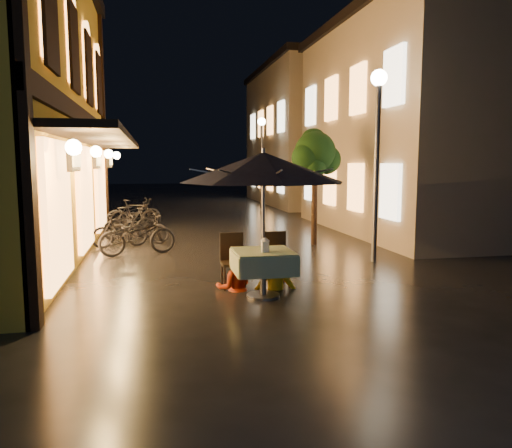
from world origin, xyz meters
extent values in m
plane|color=black|center=(0.00, 0.00, 0.00)|extent=(90.00, 90.00, 0.00)
cube|color=black|center=(-3.47, 4.00, 3.30)|extent=(0.12, 11.00, 0.35)
cube|color=black|center=(-2.90, 4.00, 2.75)|extent=(1.20, 10.50, 0.12)
cube|color=#FFA04B|center=(-3.44, 0.50, 4.60)|extent=(0.10, 0.90, 1.50)
cube|color=#FFA04B|center=(-3.44, 3.00, 4.60)|extent=(0.10, 0.90, 1.50)
cube|color=#FFA04B|center=(-3.44, 5.50, 4.60)|extent=(0.10, 0.90, 1.50)
cube|color=#FFA04B|center=(-3.44, 8.00, 4.60)|extent=(0.10, 0.90, 1.50)
cube|color=#FFA04B|center=(-3.44, 0.50, 1.40)|extent=(0.10, 2.20, 2.40)
cube|color=#FFA04B|center=(-3.44, 4.00, 1.40)|extent=(0.10, 2.20, 2.40)
cube|color=#FFA04B|center=(-3.44, 7.50, 1.40)|extent=(0.10, 2.20, 2.40)
cube|color=tan|center=(7.50, 6.50, 3.25)|extent=(7.00, 9.00, 6.50)
cube|color=black|center=(7.50, 6.50, 6.65)|extent=(7.30, 9.30, 0.30)
cube|color=#FFA04B|center=(3.95, 3.20, 1.50)|extent=(0.10, 1.00, 1.40)
cube|color=#FFA04B|center=(3.95, 3.20, 4.30)|extent=(0.10, 1.00, 1.40)
cube|color=#FFA04B|center=(3.95, 5.40, 1.50)|extent=(0.10, 1.00, 1.40)
cube|color=#FFA04B|center=(3.95, 5.40, 4.30)|extent=(0.10, 1.00, 1.40)
cube|color=#FFA04B|center=(3.95, 7.60, 1.50)|extent=(0.10, 1.00, 1.40)
cube|color=#FFA04B|center=(3.95, 7.60, 4.30)|extent=(0.10, 1.00, 1.40)
cube|color=#FFA04B|center=(3.95, 9.80, 1.50)|extent=(0.10, 1.00, 1.40)
cube|color=#FFA04B|center=(3.95, 9.80, 4.30)|extent=(0.10, 1.00, 1.40)
cube|color=tan|center=(7.50, 18.00, 3.50)|extent=(7.00, 10.00, 7.00)
cube|color=black|center=(7.50, 18.00, 7.15)|extent=(7.30, 10.30, 0.30)
cube|color=#FFA04B|center=(3.95, 14.20, 1.50)|extent=(0.10, 1.00, 1.40)
cube|color=#FFA04B|center=(3.95, 14.20, 4.30)|extent=(0.10, 1.00, 1.40)
cube|color=#FFA04B|center=(3.95, 16.40, 1.50)|extent=(0.10, 1.00, 1.40)
cube|color=#FFA04B|center=(3.95, 16.40, 4.30)|extent=(0.10, 1.00, 1.40)
cube|color=#FFA04B|center=(3.95, 18.60, 1.50)|extent=(0.10, 1.00, 1.40)
cube|color=#FFA04B|center=(3.95, 18.60, 4.30)|extent=(0.10, 1.00, 1.40)
cube|color=#FFA04B|center=(3.95, 20.80, 1.50)|extent=(0.10, 1.00, 1.40)
cube|color=#FFA04B|center=(3.95, 20.80, 4.30)|extent=(0.10, 1.00, 1.40)
cylinder|color=black|center=(2.40, 4.50, 1.10)|extent=(0.16, 0.16, 2.20)
sphere|color=black|center=(2.40, 4.50, 2.50)|extent=(1.10, 1.10, 1.10)
sphere|color=black|center=(2.75, 4.60, 2.30)|extent=(0.80, 0.80, 0.80)
sphere|color=black|center=(2.10, 4.35, 2.35)|extent=(0.76, 0.76, 0.76)
sphere|color=black|center=(2.45, 4.80, 2.80)|extent=(0.70, 0.70, 0.70)
sphere|color=black|center=(2.30, 4.25, 2.10)|extent=(0.60, 0.60, 0.60)
cylinder|color=#59595E|center=(3.00, 2.00, 2.00)|extent=(0.12, 0.12, 4.00)
sphere|color=#FFF0C2|center=(3.00, 2.00, 4.05)|extent=(0.36, 0.36, 0.36)
cylinder|color=#59595E|center=(3.00, 14.00, 2.00)|extent=(0.12, 0.12, 4.00)
sphere|color=#FFF0C2|center=(3.00, 14.00, 4.05)|extent=(0.36, 0.36, 0.36)
cylinder|color=#59595E|center=(-0.10, -0.41, 0.36)|extent=(0.10, 0.10, 0.72)
cylinder|color=#59595E|center=(-0.10, -0.41, 0.02)|extent=(0.56, 0.56, 0.04)
cube|color=#2B5D31|center=(-0.10, -0.41, 0.75)|extent=(0.95, 0.95, 0.06)
cube|color=#2B5D31|center=(0.38, -0.41, 0.58)|extent=(0.04, 0.95, 0.33)
cube|color=#2B5D31|center=(-0.57, -0.41, 0.58)|extent=(0.04, 0.95, 0.33)
cube|color=#2B5D31|center=(-0.10, 0.06, 0.58)|extent=(0.95, 0.04, 0.33)
cube|color=#2B5D31|center=(-0.10, -0.89, 0.58)|extent=(0.95, 0.04, 0.33)
cylinder|color=#59595E|center=(-0.10, -0.41, 1.15)|extent=(0.05, 0.05, 2.30)
cone|color=black|center=(-0.10, -0.41, 2.15)|extent=(2.72, 2.72, 0.49)
cylinder|color=#59595E|center=(-0.10, -0.41, 2.40)|extent=(0.06, 0.06, 0.12)
cube|color=black|center=(-0.50, 0.24, 0.45)|extent=(0.42, 0.42, 0.05)
cube|color=black|center=(-0.50, 0.43, 0.70)|extent=(0.42, 0.04, 0.55)
cylinder|color=black|center=(-0.68, 0.06, 0.21)|extent=(0.04, 0.04, 0.43)
cylinder|color=black|center=(-0.32, 0.06, 0.21)|extent=(0.04, 0.04, 0.43)
cylinder|color=black|center=(-0.68, 0.42, 0.21)|extent=(0.04, 0.04, 0.43)
cylinder|color=black|center=(-0.32, 0.42, 0.21)|extent=(0.04, 0.04, 0.43)
cube|color=black|center=(0.30, 0.24, 0.45)|extent=(0.42, 0.42, 0.05)
cube|color=black|center=(0.30, 0.43, 0.70)|extent=(0.42, 0.04, 0.55)
cylinder|color=black|center=(0.12, 0.06, 0.21)|extent=(0.04, 0.04, 0.43)
cylinder|color=black|center=(0.48, 0.06, 0.21)|extent=(0.04, 0.04, 0.43)
cylinder|color=black|center=(0.12, 0.42, 0.21)|extent=(0.04, 0.04, 0.43)
cylinder|color=black|center=(0.48, 0.42, 0.21)|extent=(0.04, 0.04, 0.43)
cube|color=white|center=(-0.10, -0.54, 0.87)|extent=(0.11, 0.11, 0.18)
cube|color=#FFD88C|center=(-0.10, -0.54, 0.86)|extent=(0.07, 0.07, 0.12)
cone|color=white|center=(-0.10, -0.54, 0.99)|extent=(0.16, 0.16, 0.07)
imported|color=red|center=(-0.49, 0.16, 0.68)|extent=(0.68, 0.54, 1.37)
imported|color=yellow|center=(0.22, 0.09, 0.73)|extent=(1.01, 0.65, 1.47)
imported|color=black|center=(-2.26, 3.87, 0.49)|extent=(1.96, 1.11, 0.97)
imported|color=black|center=(-2.75, 5.09, 0.44)|extent=(1.54, 0.81, 0.89)
imported|color=black|center=(-2.26, 5.62, 0.43)|extent=(1.72, 0.91, 0.86)
imported|color=black|center=(-2.55, 6.45, 0.47)|extent=(1.63, 1.02, 0.95)
imported|color=black|center=(-2.37, 7.36, 0.40)|extent=(1.61, 0.96, 0.80)
imported|color=black|center=(-2.49, 8.69, 0.50)|extent=(1.71, 0.74, 0.99)
imported|color=black|center=(-2.54, 9.07, 0.50)|extent=(2.03, 1.28, 1.01)
camera|label=1|loc=(-1.85, -8.34, 2.23)|focal=35.00mm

